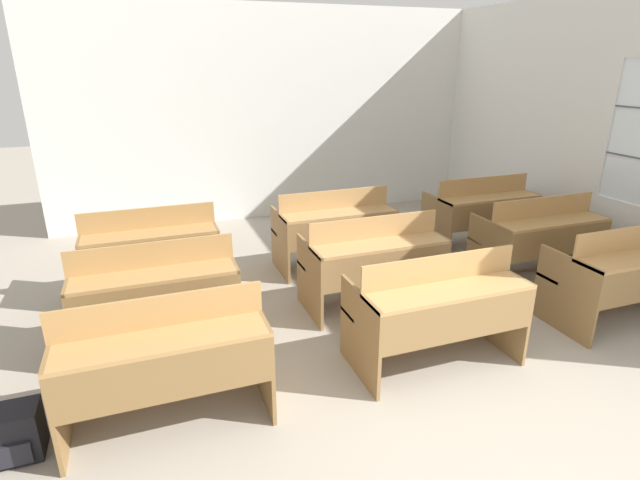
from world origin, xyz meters
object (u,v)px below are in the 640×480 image
bench_front_left (165,357)px  schoolbag (13,434)px  bench_front_right (626,272)px  bench_third_left (152,249)px  bench_third_right (482,211)px  bench_second_center (374,260)px  bench_front_center (438,308)px  bench_third_center (335,227)px  bench_second_left (156,292)px  bench_second_right (540,236)px

bench_front_left → schoolbag: 1.00m
schoolbag → bench_front_right: bearing=0.1°
schoolbag → bench_third_left: bearing=66.3°
bench_front_right → bench_third_left: 4.64m
bench_front_left → bench_front_right: (4.12, -0.01, 0.00)m
bench_third_left → bench_third_right: 4.12m
bench_second_center → bench_third_right: (2.08, 1.07, 0.00)m
bench_second_center → schoolbag: bench_second_center is taller
bench_front_left → bench_front_center: same height
bench_third_left → bench_second_center: bearing=-27.5°
bench_third_left → bench_third_center: size_ratio=1.00×
bench_third_right → schoolbag: 5.52m
bench_front_center → bench_second_center: size_ratio=1.00×
bench_front_center → bench_second_left: (-2.09, 1.07, 0.00)m
bench_front_left → bench_front_center: size_ratio=1.00×
bench_front_left → bench_second_left: (-0.00, 1.06, 0.00)m
bench_front_center → schoolbag: size_ratio=3.97×
bench_front_left → bench_third_right: 4.65m
bench_third_right → schoolbag: (-5.07, -2.16, -0.33)m
bench_front_right → schoolbag: bearing=-179.9°
bench_third_left → bench_third_center: same height
bench_second_center → bench_third_right: bearing=27.2°
bench_second_center → bench_second_right: same height
bench_front_center → bench_third_right: size_ratio=1.00×
bench_second_left → bench_third_center: size_ratio=1.00×
bench_third_right → bench_third_center: bearing=179.5°
bench_third_left → schoolbag: bearing=-113.7°
bench_front_left → bench_front_center: 2.09m
bench_front_center → bench_second_right: (2.03, 1.10, 0.00)m
bench_front_center → bench_front_right: bearing=0.1°
bench_second_right → bench_third_center: bearing=152.4°
bench_front_center → bench_front_right: size_ratio=1.00×
bench_third_center → bench_front_right: bearing=-46.5°
bench_front_center → bench_second_right: bearing=28.4°
bench_front_left → schoolbag: bearing=-179.0°
bench_front_center → bench_second_center: bearing=91.9°
bench_second_right → bench_third_left: (-4.11, 1.06, 0.00)m
bench_second_left → bench_second_center: size_ratio=1.00×
bench_second_left → bench_third_left: (0.01, 1.08, 0.00)m
bench_third_right → bench_second_left: bearing=-165.3°
bench_second_right → bench_third_left: same height
bench_front_center → bench_second_right: same height
bench_second_right → bench_third_center: (-2.05, 1.07, 0.00)m
bench_front_right → bench_third_left: (-4.12, 2.15, 0.00)m
bench_front_left → bench_third_right: size_ratio=1.00×
bench_second_left → bench_second_center: 2.05m
bench_front_left → schoolbag: bench_front_left is taller
bench_front_right → schoolbag: size_ratio=3.97×
bench_second_center → schoolbag: size_ratio=3.97×
bench_front_right → bench_third_center: same height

